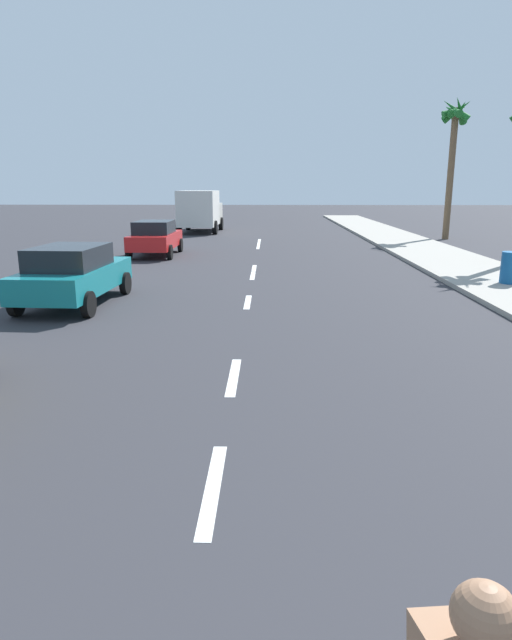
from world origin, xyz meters
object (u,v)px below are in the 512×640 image
parked_car_teal (73,273)px  delivery_truck (200,210)px  parked_car_red (155,237)px  palm_tree_distant (454,132)px  trash_bin_far (511,268)px

parked_car_teal → delivery_truck: bearing=91.6°
parked_car_teal → parked_car_red: (-0.01, 10.51, -0.00)m
parked_car_teal → palm_tree_distant: (15.69, 18.78, 5.26)m
delivery_truck → parked_car_red: bearing=-91.0°
trash_bin_far → parked_car_red: bearing=148.5°
parked_car_teal → delivery_truck: 23.66m
delivery_truck → palm_tree_distant: bearing=-16.9°
delivery_truck → palm_tree_distant: 16.70m
parked_car_red → delivery_truck: 13.16m
delivery_truck → trash_bin_far: delivery_truck is taller
delivery_truck → palm_tree_distant: palm_tree_distant is taller
parked_car_teal → trash_bin_far: 12.92m
parked_car_teal → trash_bin_far: bearing=15.0°
parked_car_red → delivery_truck: delivery_truck is taller
parked_car_teal → trash_bin_far: (12.62, 2.78, -0.21)m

